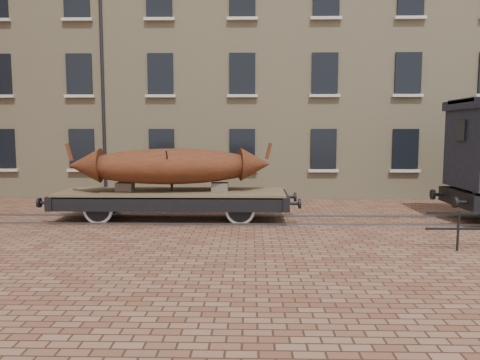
{
  "coord_description": "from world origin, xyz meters",
  "views": [
    {
      "loc": [
        -2.13,
        -15.27,
        2.96
      ],
      "look_at": [
        -2.5,
        0.5,
        1.3
      ],
      "focal_mm": 35.0,
      "sensor_mm": 36.0,
      "label": 1
    }
  ],
  "objects": [
    {
      "name": "rail_track",
      "position": [
        0.0,
        0.0,
        0.03
      ],
      "size": [
        30.0,
        1.52,
        0.06
      ],
      "color": "#59595E",
      "rests_on": "ground"
    },
    {
      "name": "warehouse_cream",
      "position": [
        3.0,
        9.99,
        7.0
      ],
      "size": [
        40.0,
        10.19,
        14.0
      ],
      "color": "tan",
      "rests_on": "ground"
    },
    {
      "name": "ground",
      "position": [
        0.0,
        0.0,
        0.0
      ],
      "size": [
        90.0,
        90.0,
        0.0
      ],
      "primitive_type": "plane",
      "color": "brown"
    },
    {
      "name": "iron_boat",
      "position": [
        -4.74,
        -0.0,
        1.81
      ],
      "size": [
        6.66,
        2.61,
        1.6
      ],
      "color": "maroon",
      "rests_on": "flatcar_wagon"
    },
    {
      "name": "flatcar_wagon",
      "position": [
        -4.73,
        -0.0,
        0.78
      ],
      "size": [
        8.34,
        2.26,
        1.26
      ],
      "color": "brown",
      "rests_on": "ground"
    }
  ]
}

